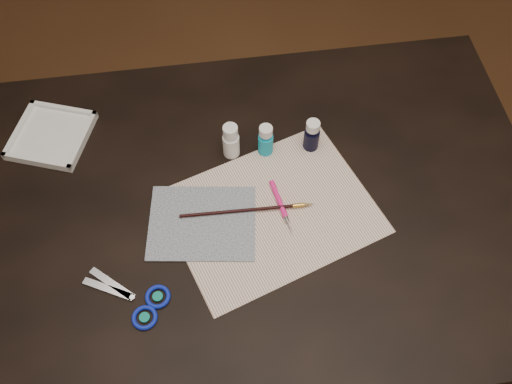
{
  "coord_description": "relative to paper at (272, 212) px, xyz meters",
  "views": [
    {
      "loc": [
        -0.09,
        -0.64,
        1.84
      ],
      "look_at": [
        0.0,
        0.0,
        0.8
      ],
      "focal_mm": 40.0,
      "sensor_mm": 36.0,
      "label": 1
    }
  ],
  "objects": [
    {
      "name": "craft_knife",
      "position": [
        0.02,
        0.0,
        0.01
      ],
      "size": [
        0.04,
        0.14,
        0.01
      ],
      "primitive_type": null,
      "rotation": [
        0.0,
        0.0,
        -1.4
      ],
      "color": "#EE1C7F",
      "rests_on": "paper"
    },
    {
      "name": "ground",
      "position": [
        -0.03,
        0.03,
        -0.76
      ],
      "size": [
        3.5,
        3.5,
        0.02
      ],
      "primitive_type": "cube",
      "color": "#422614",
      "rests_on": "ground"
    },
    {
      "name": "palette_tray",
      "position": [
        -0.49,
        0.28,
        0.01
      ],
      "size": [
        0.22,
        0.22,
        0.02
      ],
      "primitive_type": "cube",
      "rotation": [
        0.0,
        0.0,
        -0.35
      ],
      "color": "silver",
      "rests_on": "table"
    },
    {
      "name": "paintbrush",
      "position": [
        -0.05,
        0.01,
        0.01
      ],
      "size": [
        0.3,
        0.02,
        0.01
      ],
      "primitive_type": null,
      "rotation": [
        0.0,
        0.0,
        -0.03
      ],
      "color": "black",
      "rests_on": "canvas"
    },
    {
      "name": "paint_bottle_white",
      "position": [
        -0.07,
        0.17,
        0.05
      ],
      "size": [
        0.04,
        0.04,
        0.09
      ],
      "primitive_type": "cylinder",
      "rotation": [
        0.0,
        0.0,
        -0.07
      ],
      "color": "white",
      "rests_on": "table"
    },
    {
      "name": "table",
      "position": [
        -0.03,
        0.03,
        -0.38
      ],
      "size": [
        1.3,
        0.9,
        0.75
      ],
      "primitive_type": "cube",
      "color": "black",
      "rests_on": "ground"
    },
    {
      "name": "paint_bottle_cyan",
      "position": [
        0.01,
        0.17,
        0.04
      ],
      "size": [
        0.05,
        0.05,
        0.09
      ],
      "primitive_type": "cylinder",
      "rotation": [
        0.0,
        0.0,
        0.35
      ],
      "color": "#109BBD",
      "rests_on": "table"
    },
    {
      "name": "canvas",
      "position": [
        -0.16,
        -0.01,
        0.0
      ],
      "size": [
        0.26,
        0.22,
        0.0
      ],
      "primitive_type": "cube",
      "rotation": [
        0.0,
        0.0,
        -0.14
      ],
      "color": "#0E1D30",
      "rests_on": "paper"
    },
    {
      "name": "scissors",
      "position": [
        -0.33,
        -0.16,
        0.0
      ],
      "size": [
        0.23,
        0.18,
        0.01
      ],
      "primitive_type": null,
      "rotation": [
        0.0,
        0.0,
        2.66
      ],
      "color": "silver",
      "rests_on": "table"
    },
    {
      "name": "paint_bottle_navy",
      "position": [
        0.12,
        0.17,
        0.04
      ],
      "size": [
        0.04,
        0.04,
        0.09
      ],
      "primitive_type": "cylinder",
      "rotation": [
        0.0,
        0.0,
        -0.19
      ],
      "color": "black",
      "rests_on": "table"
    },
    {
      "name": "paper",
      "position": [
        0.0,
        0.0,
        0.0
      ],
      "size": [
        0.52,
        0.45,
        0.0
      ],
      "primitive_type": "cube",
      "rotation": [
        0.0,
        0.0,
        0.33
      ],
      "color": "white",
      "rests_on": "table"
    }
  ]
}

